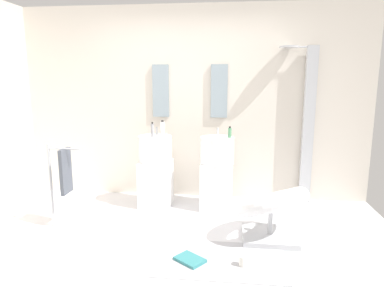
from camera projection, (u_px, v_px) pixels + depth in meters
ground_plane at (170, 251)px, 3.40m from camera, size 4.80×3.60×0.04m
rear_partition at (190, 104)px, 4.76m from camera, size 4.80×0.10×2.60m
pedestal_sink_left at (156, 170)px, 4.49m from camera, size 0.42×0.42×1.02m
pedestal_sink_right at (217, 172)px, 4.40m from camera, size 0.42×0.42×1.02m
vanity_mirror_left at (161, 91)px, 4.71m from camera, size 0.22×0.03×0.70m
vanity_mirror_right at (219, 91)px, 4.62m from camera, size 0.22×0.03×0.70m
shower_column at (307, 122)px, 4.51m from camera, size 0.49×0.24×2.05m
lounge_chair at (271, 207)px, 3.56m from camera, size 1.10×1.10×0.65m
towel_rack at (63, 173)px, 3.79m from camera, size 0.37×0.22×0.95m
area_rug at (220, 260)px, 3.19m from camera, size 1.19×0.71×0.01m
magazine_teal at (190, 260)px, 3.16m from camera, size 0.32×0.30×0.03m
coffee_mug at (243, 261)px, 3.08m from camera, size 0.08×0.08×0.09m
soap_bottle_grey at (152, 130)px, 4.27m from camera, size 0.04×0.04×0.19m
soap_bottle_green at (230, 133)px, 4.27m from camera, size 0.04×0.04×0.14m
soap_bottle_white at (163, 128)px, 4.48m from camera, size 0.06×0.06×0.19m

